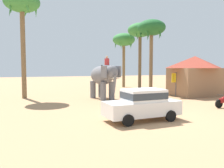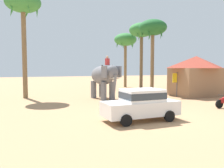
{
  "view_description": "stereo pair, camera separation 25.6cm",
  "coord_description": "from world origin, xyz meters",
  "views": [
    {
      "loc": [
        -6.36,
        -10.99,
        2.89
      ],
      "look_at": [
        -0.29,
        5.21,
        1.6
      ],
      "focal_mm": 36.33,
      "sensor_mm": 36.0,
      "label": 1
    },
    {
      "loc": [
        -6.12,
        -11.08,
        2.89
      ],
      "look_at": [
        -0.29,
        5.21,
        1.6
      ],
      "focal_mm": 36.33,
      "sensor_mm": 36.0,
      "label": 2
    }
  ],
  "objects": [
    {
      "name": "car_sedan_foreground",
      "position": [
        -0.55,
        -0.19,
        0.93
      ],
      "size": [
        4.18,
        2.03,
        1.7
      ],
      "color": "white",
      "rests_on": "ground"
    },
    {
      "name": "elephant_with_mahout",
      "position": [
        0.07,
        8.37,
        1.99
      ],
      "size": [
        2.3,
        4.01,
        3.88
      ],
      "color": "slate",
      "rests_on": "ground"
    },
    {
      "name": "ground_plane",
      "position": [
        0.0,
        0.0,
        0.0
      ],
      "size": [
        120.0,
        120.0,
        0.0
      ],
      "primitive_type": "plane",
      "color": "tan"
    },
    {
      "name": "roadside_hut",
      "position": [
        9.53,
        7.54,
        2.12
      ],
      "size": [
        5.05,
        4.26,
        4.0
      ],
      "color": "#8C6647",
      "rests_on": "ground"
    },
    {
      "name": "palm_tree_near_hut",
      "position": [
        6.72,
        19.1,
        6.62
      ],
      "size": [
        3.2,
        3.2,
        7.73
      ],
      "color": "brown",
      "rests_on": "ground"
    },
    {
      "name": "palm_tree_left_of_road",
      "position": [
        7.1,
        12.06,
        7.17
      ],
      "size": [
        3.2,
        3.2,
        8.32
      ],
      "color": "brown",
      "rests_on": "ground"
    },
    {
      "name": "palm_tree_far_back",
      "position": [
        -6.65,
        11.47,
        8.41
      ],
      "size": [
        3.2,
        3.2,
        9.67
      ],
      "color": "brown",
      "rests_on": "ground"
    },
    {
      "name": "signboard_yellow",
      "position": [
        7.32,
        7.58,
        1.69
      ],
      "size": [
        1.0,
        0.1,
        2.4
      ],
      "color": "#4C4C51",
      "rests_on": "ground"
    },
    {
      "name": "palm_tree_behind_elephant",
      "position": [
        7.35,
        15.31,
        7.38
      ],
      "size": [
        3.2,
        3.2,
        8.55
      ],
      "color": "brown",
      "rests_on": "ground"
    }
  ]
}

